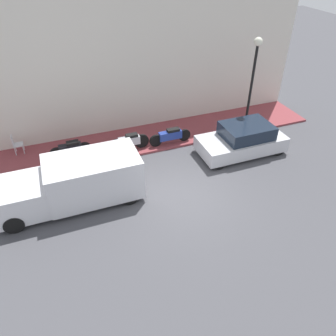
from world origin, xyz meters
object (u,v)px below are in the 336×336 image
Objects in this scene: parked_car at (243,140)px; streetlamp at (254,69)px; motorcycle_blue at (171,136)px; delivery_van at (72,183)px; cafe_chair at (16,143)px; scooter_silver at (129,141)px; motorcycle_black at (71,149)px.

streetlamp is (1.55, -1.13, 2.56)m from parked_car.
streetlamp is at bearing -92.16° from motorcycle_blue.
delivery_van is at bearing 95.59° from parked_car.
parked_car is 10.01m from cafe_chair.
cafe_chair is at bearing 76.13° from motorcycle_blue.
cafe_chair is at bearing 25.51° from delivery_van.
scooter_silver is at bearing -47.53° from delivery_van.
motorcycle_black reaches higher than motorcycle_blue.
delivery_van is at bearing 132.47° from scooter_silver.
delivery_van is at bearing 117.22° from motorcycle_blue.
delivery_van reaches higher than cafe_chair.
cafe_chair is (1.79, 10.57, -2.60)m from streetlamp.
parked_car reaches higher than cafe_chair.
streetlamp reaches higher than motorcycle_black.
motorcycle_black is (2.82, -0.26, -0.34)m from delivery_van.
delivery_van is 2.83× the size of scooter_silver.
motorcycle_blue is 4.74m from streetlamp.
motorcycle_blue is at bearing -103.87° from cafe_chair.
streetlamp is at bearing -92.80° from scooter_silver.
motorcycle_blue is 6.86m from cafe_chair.
cafe_chair is at bearing 70.53° from parked_car.
motorcycle_blue is 1.11× the size of scooter_silver.
streetlamp is 11.03m from cafe_chair.
streetlamp is at bearing -36.13° from parked_car.
delivery_van is at bearing -154.49° from cafe_chair.
scooter_silver is (0.14, 1.92, 0.02)m from motorcycle_blue.
motorcycle_black is (2.09, 7.24, -0.10)m from parked_car.
delivery_van reaches higher than motorcycle_black.
scooter_silver is 2.04× the size of cafe_chair.
motorcycle_black is 0.40× the size of streetlamp.
delivery_van is 9.22m from streetlamp.
motorcycle_black is 2.53m from cafe_chair.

